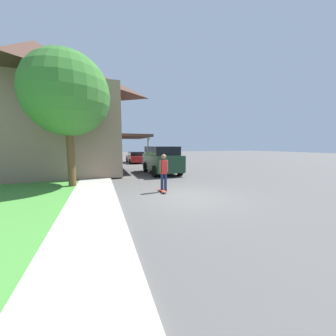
{
  "coord_description": "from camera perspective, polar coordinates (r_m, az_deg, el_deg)",
  "views": [
    {
      "loc": [
        -3.29,
        -6.9,
        2.12
      ],
      "look_at": [
        0.23,
        2.76,
        0.9
      ],
      "focal_mm": 20.0,
      "sensor_mm": 36.0,
      "label": 1
    }
  ],
  "objects": [
    {
      "name": "lawn",
      "position": [
        13.89,
        -39.64,
        -3.41
      ],
      "size": [
        10.0,
        80.0,
        0.08
      ],
      "color": "#478E38",
      "rests_on": "ground_plane"
    },
    {
      "name": "sidewalk",
      "position": [
        13.07,
        -21.16,
        -2.81
      ],
      "size": [
        1.8,
        80.0,
        0.1
      ],
      "color": "#ADA89E",
      "rests_on": "ground_plane"
    },
    {
      "name": "skateboarder",
      "position": [
        8.58,
        -1.3,
        -0.9
      ],
      "size": [
        0.41,
        0.23,
        1.74
      ],
      "color": "#192347",
      "rests_on": "ground_plane"
    },
    {
      "name": "lawn_tree_far",
      "position": [
        22.57,
        -23.54,
        12.84
      ],
      "size": [
        4.7,
        4.7,
        7.0
      ],
      "color": "brown",
      "rests_on": "lawn"
    },
    {
      "name": "car_down_street",
      "position": [
        23.93,
        -9.83,
        3.22
      ],
      "size": [
        1.99,
        4.4,
        1.39
      ],
      "color": "maroon",
      "rests_on": "ground_plane"
    },
    {
      "name": "skateboard",
      "position": [
        8.66,
        -1.75,
        -6.84
      ],
      "size": [
        0.2,
        0.79,
        0.1
      ],
      "color": "#B73D23",
      "rests_on": "ground_plane"
    },
    {
      "name": "lawn_tree_near",
      "position": [
        10.9,
        -28.38,
        19.06
      ],
      "size": [
        4.01,
        4.01,
        6.53
      ],
      "color": "brown",
      "rests_on": "lawn"
    },
    {
      "name": "ground_plane",
      "position": [
        7.93,
        5.32,
        -8.77
      ],
      "size": [
        120.0,
        120.0,
        0.0
      ],
      "primitive_type": "plane",
      "color": "#54514F"
    },
    {
      "name": "house",
      "position": [
        16.74,
        -34.71,
        15.01
      ],
      "size": [
        13.47,
        8.32,
        9.2
      ],
      "color": "#89705B",
      "rests_on": "lawn"
    },
    {
      "name": "suv_parked",
      "position": [
        14.35,
        -2.01,
        2.67
      ],
      "size": [
        2.12,
        4.49,
        2.07
      ],
      "color": "#193823",
      "rests_on": "ground_plane"
    }
  ]
}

